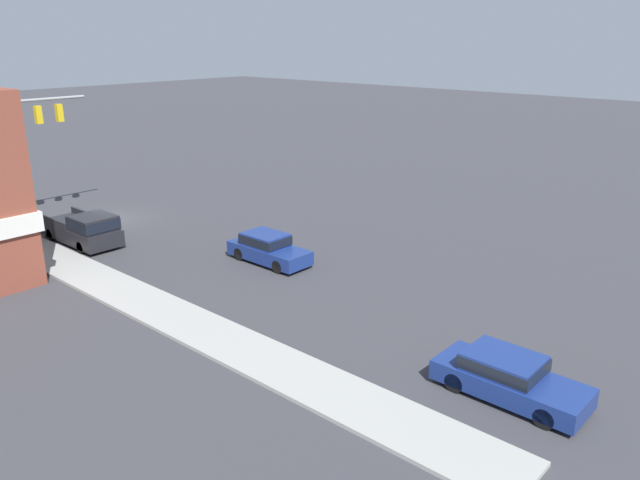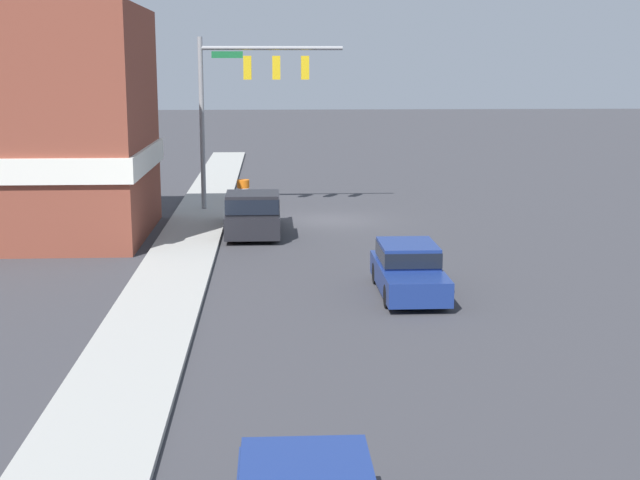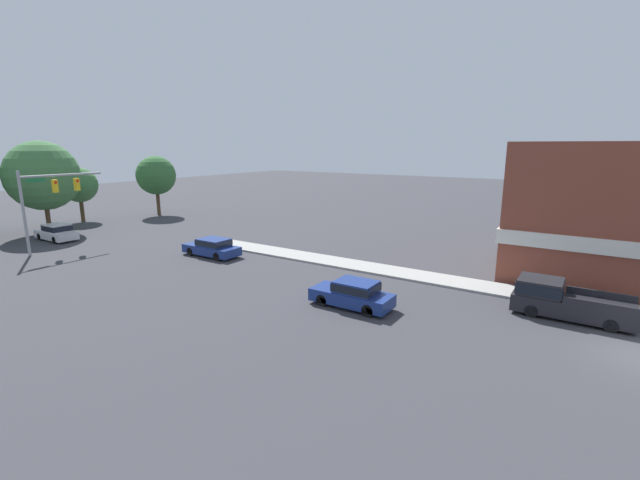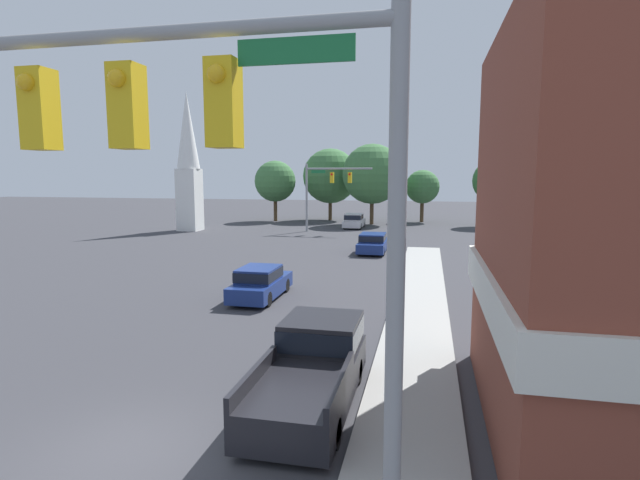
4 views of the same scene
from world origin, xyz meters
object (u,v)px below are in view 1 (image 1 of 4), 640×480
(car_oncoming, at_px, (508,376))
(construction_barrel, at_px, (6,209))
(pickup_truck_parked, at_px, (85,229))
(car_lead, at_px, (268,248))

(car_oncoming, bearing_deg, construction_barrel, 93.14)
(car_oncoming, height_order, construction_barrel, car_oncoming)
(car_oncoming, relative_size, pickup_truck_parked, 0.88)
(pickup_truck_parked, height_order, construction_barrel, pickup_truck_parked)
(pickup_truck_parked, distance_m, construction_barrel, 8.73)
(car_lead, height_order, pickup_truck_parked, pickup_truck_parked)
(car_lead, relative_size, construction_barrel, 4.04)
(car_lead, relative_size, car_oncoming, 0.94)
(car_lead, distance_m, car_oncoming, 15.16)
(car_oncoming, distance_m, pickup_truck_parked, 24.29)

